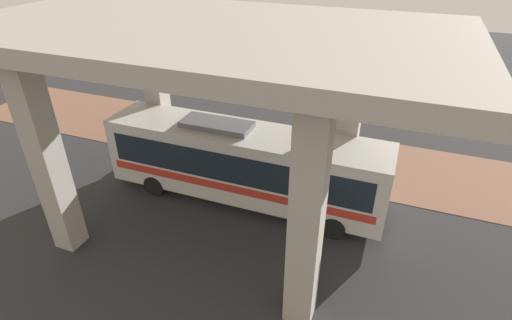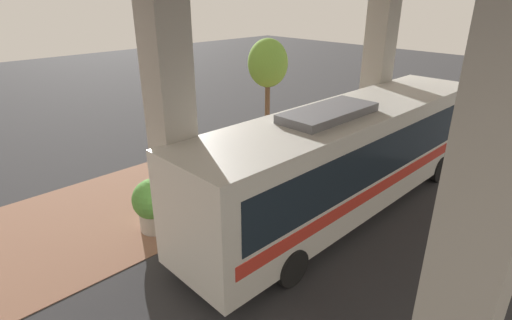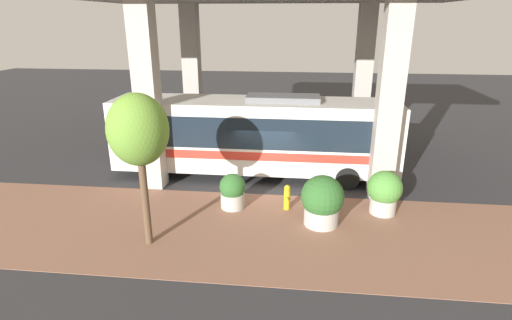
# 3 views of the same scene
# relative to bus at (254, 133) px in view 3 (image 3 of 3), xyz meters

# --- Properties ---
(ground_plane) EXTENTS (80.00, 80.00, 0.00)m
(ground_plane) POSITION_rel_bus_xyz_m (-2.18, -0.60, -2.03)
(ground_plane) COLOR #2D2D30
(ground_plane) RESTS_ON ground
(sidewalk_strip) EXTENTS (6.00, 40.00, 0.02)m
(sidewalk_strip) POSITION_rel_bus_xyz_m (-5.18, -0.60, -2.02)
(sidewalk_strip) COLOR #845B47
(sidewalk_strip) RESTS_ON ground
(overpass) EXTENTS (9.40, 17.53, 8.26)m
(overpass) POSITION_rel_bus_xyz_m (1.82, -0.60, 5.11)
(overpass) COLOR #ADA89E
(overpass) RESTS_ON ground
(bus) EXTENTS (2.74, 12.62, 3.75)m
(bus) POSITION_rel_bus_xyz_m (0.00, 0.00, 0.00)
(bus) COLOR silver
(bus) RESTS_ON ground
(fire_hydrant) EXTENTS (0.50, 0.24, 1.00)m
(fire_hydrant) POSITION_rel_bus_xyz_m (-3.41, -1.63, -1.52)
(fire_hydrant) COLOR gold
(fire_hydrant) RESTS_ON ground
(planter_front) EXTENTS (1.50, 1.50, 1.83)m
(planter_front) POSITION_rel_bus_xyz_m (-4.45, -2.87, -1.12)
(planter_front) COLOR #ADA89E
(planter_front) RESTS_ON ground
(planter_middle) EXTENTS (0.99, 0.99, 1.38)m
(planter_middle) POSITION_rel_bus_xyz_m (-3.47, 0.45, -1.35)
(planter_middle) COLOR #ADA89E
(planter_middle) RESTS_ON ground
(planter_back) EXTENTS (1.27, 1.27, 1.67)m
(planter_back) POSITION_rel_bus_xyz_m (-3.33, -5.20, -1.16)
(planter_back) COLOR #ADA89E
(planter_back) RESTS_ON ground
(street_tree_near) EXTENTS (1.81, 1.81, 4.90)m
(street_tree_near) POSITION_rel_bus_xyz_m (-6.32, 2.73, 1.73)
(street_tree_near) COLOR brown
(street_tree_near) RESTS_ON ground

